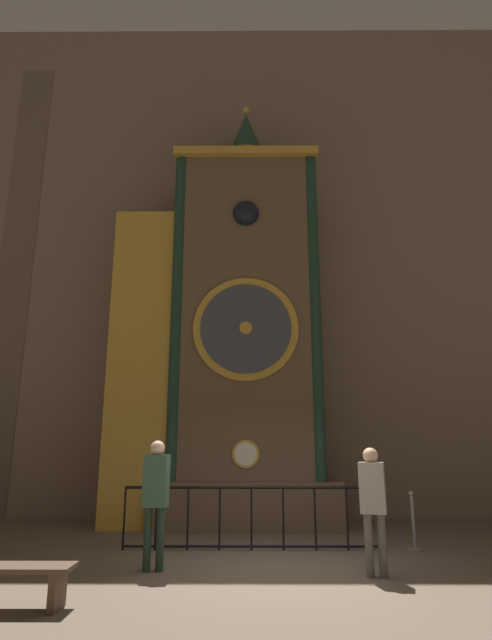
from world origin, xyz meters
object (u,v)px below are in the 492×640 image
clock_tower (225,333)px  visitor_bench (3,577)px  visitor_far (373,498)px  visitor_near (156,491)px  stanchion_post (414,531)px

clock_tower → visitor_bench: (-2.09, -5.46, -3.90)m
clock_tower → visitor_far: 5.69m
visitor_near → stanchion_post: visitor_near is taller
visitor_far → clock_tower: bearing=137.0°
stanchion_post → visitor_bench: bearing=-150.3°
clock_tower → visitor_near: bearing=-101.5°
visitor_near → visitor_far: bearing=2.2°
clock_tower → visitor_bench: clock_tower is taller
visitor_bench → visitor_near: bearing=51.4°
clock_tower → visitor_bench: bearing=-111.0°
stanchion_post → visitor_near: bearing=-160.6°
visitor_near → visitor_far: size_ratio=1.06×
stanchion_post → visitor_bench: size_ratio=0.63×
visitor_far → stanchion_post: (1.07, 1.74, -0.70)m
stanchion_post → visitor_far: bearing=-121.5°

